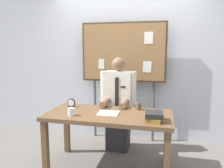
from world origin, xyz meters
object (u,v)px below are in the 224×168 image
(desk_clock, at_px, (71,103))
(open_notebook, at_px, (108,113))
(desk, at_px, (109,120))
(book_stack, at_px, (154,116))
(person, at_px, (118,107))
(coffee_mug, at_px, (71,112))
(pen_holder, at_px, (139,106))
(bulletin_board, at_px, (123,54))

(desk_clock, bearing_deg, open_notebook, -19.70)
(desk, bearing_deg, open_notebook, -97.83)
(book_stack, height_order, open_notebook, book_stack)
(person, height_order, open_notebook, person)
(open_notebook, bearing_deg, desk_clock, 160.30)
(coffee_mug, bearing_deg, desk, 24.83)
(desk, bearing_deg, pen_holder, 36.87)
(book_stack, relative_size, desk_clock, 2.27)
(bulletin_board, distance_m, coffee_mug, 1.43)
(desk, xyz_separation_m, person, (0.00, 0.59, 0.02))
(bulletin_board, distance_m, desk_clock, 1.20)
(desk, xyz_separation_m, coffee_mug, (-0.43, -0.20, 0.14))
(pen_holder, bearing_deg, desk, -143.13)
(person, bearing_deg, desk_clock, -146.02)
(person, bearing_deg, desk, -90.00)
(person, height_order, coffee_mug, person)
(desk, relative_size, book_stack, 5.87)
(desk_clock, height_order, pen_holder, pen_holder)
(person, distance_m, open_notebook, 0.62)
(desk, relative_size, person, 1.11)
(desk_clock, distance_m, pen_holder, 0.95)
(desk_clock, bearing_deg, coffee_mug, -66.56)
(book_stack, relative_size, pen_holder, 1.69)
(person, distance_m, book_stack, 0.96)
(desk, height_order, desk_clock, desk_clock)
(person, xyz_separation_m, open_notebook, (-0.00, -0.61, 0.08))
(coffee_mug, height_order, pen_holder, pen_holder)
(open_notebook, height_order, coffee_mug, coffee_mug)
(coffee_mug, relative_size, pen_holder, 0.59)
(open_notebook, xyz_separation_m, desk_clock, (-0.59, 0.21, 0.05))
(person, relative_size, desk_clock, 12.03)
(bulletin_board, bearing_deg, person, -90.06)
(coffee_mug, distance_m, pen_holder, 0.90)
(bulletin_board, xyz_separation_m, open_notebook, (-0.00, -1.01, -0.72))
(open_notebook, xyz_separation_m, coffee_mug, (-0.42, -0.18, 0.04))
(person, height_order, pen_holder, person)
(bulletin_board, height_order, open_notebook, bulletin_board)
(desk, height_order, coffee_mug, coffee_mug)
(book_stack, relative_size, coffee_mug, 2.86)
(desk, bearing_deg, desk_clock, 162.11)
(book_stack, bearing_deg, desk_clock, 162.97)
(person, xyz_separation_m, pen_holder, (0.35, -0.33, 0.13))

